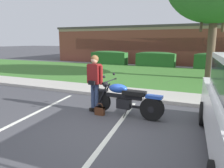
{
  "coord_description": "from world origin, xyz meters",
  "views": [
    {
      "loc": [
        2.05,
        -4.44,
        2.11
      ],
      "look_at": [
        -0.51,
        1.3,
        0.85
      ],
      "focal_mm": 34.5,
      "sensor_mm": 36.0,
      "label": 1
    }
  ],
  "objects_px": {
    "rider_person": "(95,79)",
    "hedge_center_left": "(156,59)",
    "handbag": "(100,110)",
    "hedge_left": "(109,57)",
    "motorcycle": "(128,100)",
    "hedge_center_right": "(211,61)",
    "brick_building": "(201,44)"
  },
  "relations": [
    {
      "from": "rider_person",
      "to": "hedge_center_left",
      "type": "height_order",
      "value": "rider_person"
    },
    {
      "from": "hedge_center_left",
      "to": "handbag",
      "type": "bearing_deg",
      "value": -84.46
    },
    {
      "from": "handbag",
      "to": "hedge_center_left",
      "type": "height_order",
      "value": "hedge_center_left"
    },
    {
      "from": "hedge_center_right",
      "to": "brick_building",
      "type": "distance_m",
      "value": 6.91
    },
    {
      "from": "hedge_center_left",
      "to": "hedge_center_right",
      "type": "relative_size",
      "value": 1.29
    },
    {
      "from": "motorcycle",
      "to": "brick_building",
      "type": "bearing_deg",
      "value": 86.51
    },
    {
      "from": "hedge_left",
      "to": "brick_building",
      "type": "relative_size",
      "value": 0.12
    },
    {
      "from": "motorcycle",
      "to": "hedge_left",
      "type": "bearing_deg",
      "value": 116.96
    },
    {
      "from": "rider_person",
      "to": "hedge_center_left",
      "type": "xyz_separation_m",
      "value": [
        -0.9,
        12.08,
        -0.34
      ]
    },
    {
      "from": "motorcycle",
      "to": "hedge_left",
      "type": "xyz_separation_m",
      "value": [
        -6.16,
        12.11,
        0.17
      ]
    },
    {
      "from": "rider_person",
      "to": "brick_building",
      "type": "distance_m",
      "value": 18.96
    },
    {
      "from": "hedge_left",
      "to": "motorcycle",
      "type": "bearing_deg",
      "value": -63.04
    },
    {
      "from": "motorcycle",
      "to": "hedge_left",
      "type": "height_order",
      "value": "hedge_left"
    },
    {
      "from": "motorcycle",
      "to": "hedge_center_left",
      "type": "height_order",
      "value": "hedge_center_left"
    },
    {
      "from": "handbag",
      "to": "hedge_center_left",
      "type": "bearing_deg",
      "value": 95.54
    },
    {
      "from": "motorcycle",
      "to": "rider_person",
      "type": "relative_size",
      "value": 1.32
    },
    {
      "from": "handbag",
      "to": "hedge_left",
      "type": "relative_size",
      "value": 0.11
    },
    {
      "from": "rider_person",
      "to": "hedge_left",
      "type": "xyz_separation_m",
      "value": [
        -5.09,
        12.08,
        -0.34
      ]
    },
    {
      "from": "handbag",
      "to": "brick_building",
      "type": "distance_m",
      "value": 19.26
    },
    {
      "from": "handbag",
      "to": "hedge_center_right",
      "type": "bearing_deg",
      "value": 76.4
    },
    {
      "from": "rider_person",
      "to": "hedge_center_left",
      "type": "relative_size",
      "value": 0.54
    },
    {
      "from": "rider_person",
      "to": "hedge_center_right",
      "type": "xyz_separation_m",
      "value": [
        3.3,
        12.08,
        -0.34
      ]
    },
    {
      "from": "hedge_center_left",
      "to": "hedge_center_right",
      "type": "xyz_separation_m",
      "value": [
        4.19,
        -0.0,
        0.0
      ]
    },
    {
      "from": "rider_person",
      "to": "handbag",
      "type": "distance_m",
      "value": 0.94
    },
    {
      "from": "hedge_left",
      "to": "hedge_center_right",
      "type": "xyz_separation_m",
      "value": [
        8.38,
        -0.0,
        0.0
      ]
    },
    {
      "from": "motorcycle",
      "to": "rider_person",
      "type": "bearing_deg",
      "value": 178.37
    },
    {
      "from": "handbag",
      "to": "hedge_center_left",
      "type": "xyz_separation_m",
      "value": [
        -1.2,
        12.36,
        0.51
      ]
    },
    {
      "from": "motorcycle",
      "to": "brick_building",
      "type": "relative_size",
      "value": 0.08
    },
    {
      "from": "handbag",
      "to": "hedge_left",
      "type": "distance_m",
      "value": 13.5
    },
    {
      "from": "hedge_center_left",
      "to": "hedge_center_right",
      "type": "bearing_deg",
      "value": -0.0
    },
    {
      "from": "motorcycle",
      "to": "hedge_center_right",
      "type": "relative_size",
      "value": 0.92
    },
    {
      "from": "handbag",
      "to": "hedge_center_left",
      "type": "relative_size",
      "value": 0.11
    }
  ]
}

